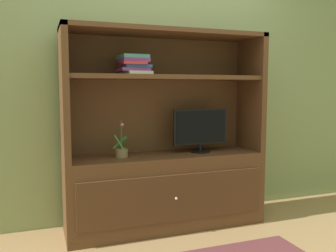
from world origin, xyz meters
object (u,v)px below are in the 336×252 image
at_px(media_console, 166,167).
at_px(magazine_stack, 133,65).
at_px(tv_monitor, 200,129).
at_px(potted_plant, 122,152).

height_order(media_console, magazine_stack, media_console).
distance_m(tv_monitor, magazine_stack, 0.82).
xyz_separation_m(media_console, potted_plant, (-0.39, -0.01, 0.17)).
xyz_separation_m(media_console, magazine_stack, (-0.28, -0.01, 0.87)).
xyz_separation_m(media_console, tv_monitor, (0.32, -0.01, 0.33)).
relative_size(potted_plant, magazine_stack, 0.89).
distance_m(potted_plant, magazine_stack, 0.72).
bearing_deg(potted_plant, media_console, 1.80).
relative_size(media_console, tv_monitor, 3.37).
distance_m(media_console, potted_plant, 0.43).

